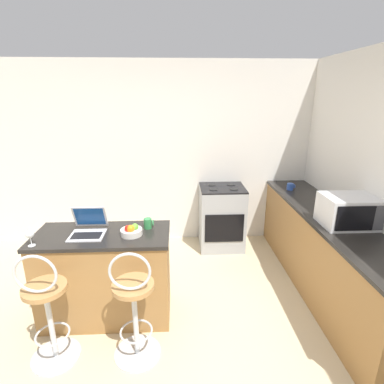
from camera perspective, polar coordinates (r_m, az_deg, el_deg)
name	(u,v)px	position (r m, az deg, el deg)	size (l,w,h in m)	color
ground_plane	(150,357)	(2.95, -7.97, -28.75)	(20.00, 20.00, 0.00)	beige
wall_back	(160,156)	(4.39, -6.19, 6.89)	(12.00, 0.06, 2.60)	silver
breakfast_bar	(106,276)	(3.15, -16.06, -15.06)	(1.25, 0.57, 0.91)	#9E703D
counter_right	(325,253)	(3.72, 23.99, -10.59)	(0.58, 2.79, 0.91)	#9E703D
bar_stool_near	(47,311)	(2.83, -25.85, -19.66)	(0.40, 0.40, 1.04)	silver
bar_stool_far	(134,308)	(2.65, -10.95, -20.82)	(0.40, 0.40, 1.04)	silver
laptop	(88,227)	(2.96, -19.12, -6.30)	(0.31, 0.32, 0.24)	silver
microwave	(349,211)	(3.30, 27.70, -3.21)	(0.51, 0.38, 0.30)	silver
stove_range	(222,217)	(4.36, 5.64, -4.81)	(0.62, 0.56, 0.92)	#9EA3A8
mug_green	(148,223)	(2.93, -8.35, -5.93)	(0.09, 0.08, 0.10)	#338447
wine_glass_tall	(30,235)	(2.90, -28.50, -7.17)	(0.07, 0.07, 0.15)	silver
mug_blue	(290,187)	(4.27, 18.24, 0.99)	(0.11, 0.09, 0.09)	#2D51AD
fruit_bowl	(131,231)	(2.82, -11.48, -7.27)	(0.20, 0.20, 0.11)	silver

